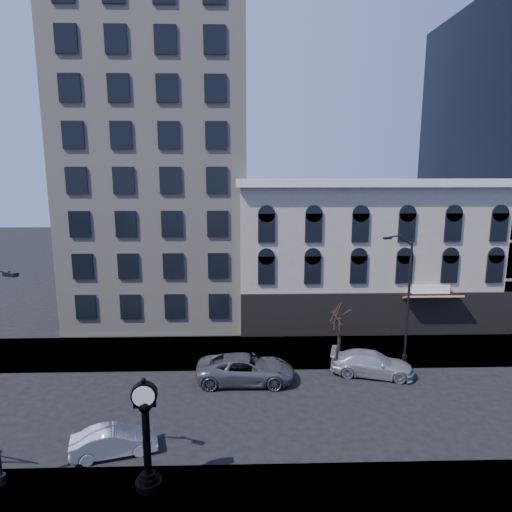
{
  "coord_description": "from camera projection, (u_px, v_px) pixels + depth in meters",
  "views": [
    {
      "loc": [
        1.22,
        -23.49,
        13.39
      ],
      "look_at": [
        2.0,
        4.0,
        8.0
      ],
      "focal_mm": 32.0,
      "sensor_mm": 36.0,
      "label": 1
    }
  ],
  "objects": [
    {
      "name": "ground",
      "position": [
        222.0,
        410.0,
        25.58
      ],
      "size": [
        160.0,
        160.0,
        0.0
      ],
      "primitive_type": "plane",
      "color": "black",
      "rests_on": "ground"
    },
    {
      "name": "sidewalk_far",
      "position": [
        227.0,
        352.0,
        33.42
      ],
      "size": [
        160.0,
        6.0,
        0.12
      ],
      "primitive_type": "cube",
      "color": "gray",
      "rests_on": "ground"
    },
    {
      "name": "cream_tower",
      "position": [
        159.0,
        98.0,
        40.22
      ],
      "size": [
        15.9,
        15.4,
        42.5
      ],
      "color": "#BDB098",
      "rests_on": "ground"
    },
    {
      "name": "victorian_row",
      "position": [
        365.0,
        252.0,
        40.35
      ],
      "size": [
        22.6,
        11.19,
        12.5
      ],
      "color": "#B8AB97",
      "rests_on": "ground"
    },
    {
      "name": "street_clock",
      "position": [
        147.0,
        439.0,
        18.81
      ],
      "size": [
        1.12,
        1.12,
        4.93
      ],
      "rotation": [
        0.0,
        0.0,
        0.12
      ],
      "color": "black",
      "rests_on": "sidewalk_near"
    },
    {
      "name": "street_lamp_far",
      "position": [
        402.0,
        265.0,
        30.28
      ],
      "size": [
        2.3,
        0.87,
        9.07
      ],
      "rotation": [
        0.0,
        0.0,
        3.41
      ],
      "color": "black",
      "rests_on": "sidewalk_far"
    },
    {
      "name": "bare_tree_far",
      "position": [
        340.0,
        310.0,
        32.09
      ],
      "size": [
        2.6,
        2.6,
        4.46
      ],
      "color": "black",
      "rests_on": "sidewalk_far"
    },
    {
      "name": "car_near_b",
      "position": [
        114.0,
        441.0,
        21.55
      ],
      "size": [
        4.2,
        2.38,
        1.31
      ],
      "primitive_type": "imported",
      "rotation": [
        0.0,
        0.0,
        1.84
      ],
      "color": "silver",
      "rests_on": "ground"
    },
    {
      "name": "car_far_a",
      "position": [
        246.0,
        369.0,
        28.76
      ],
      "size": [
        6.2,
        2.95,
        1.71
      ],
      "primitive_type": "imported",
      "rotation": [
        0.0,
        0.0,
        1.55
      ],
      "color": "#595B60",
      "rests_on": "ground"
    },
    {
      "name": "car_far_b",
      "position": [
        372.0,
        364.0,
        29.73
      ],
      "size": [
        5.7,
        3.43,
        1.55
      ],
      "primitive_type": "imported",
      "rotation": [
        0.0,
        0.0,
        1.32
      ],
      "color": "#A5A8AD",
      "rests_on": "ground"
    }
  ]
}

